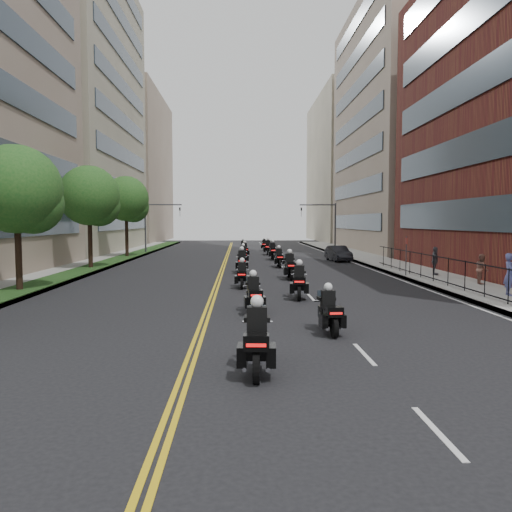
{
  "coord_description": "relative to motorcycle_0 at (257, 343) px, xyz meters",
  "views": [
    {
      "loc": [
        -0.18,
        -13.19,
        3.61
      ],
      "look_at": [
        0.68,
        12.51,
        1.8
      ],
      "focal_mm": 35.0,
      "sensor_mm": 36.0,
      "label": 1
    }
  ],
  "objects": [
    {
      "name": "motorcycle_0",
      "position": [
        0.0,
        0.0,
        0.0
      ],
      "size": [
        0.61,
        2.5,
        1.85
      ],
      "rotation": [
        0.0,
        0.0,
        -0.05
      ],
      "color": "black",
      "rests_on": "ground"
    },
    {
      "name": "ground",
      "position": [
        -0.23,
        1.56,
        -0.73
      ],
      "size": [
        160.0,
        160.0,
        0.0
      ],
      "primitive_type": "plane",
      "color": "black",
      "rests_on": "ground"
    },
    {
      "name": "street_trees",
      "position": [
        -11.28,
        20.16,
        4.4
      ],
      "size": [
        4.4,
        38.4,
        7.98
      ],
      "color": "#311F16",
      "rests_on": "ground"
    },
    {
      "name": "sidewalk_left",
      "position": [
        -12.23,
        26.56,
        -0.65
      ],
      "size": [
        4.0,
        90.0,
        0.15
      ],
      "primitive_type": "cube",
      "color": "gray",
      "rests_on": "ground"
    },
    {
      "name": "motorcycle_5",
      "position": [
        2.72,
        19.05,
        0.01
      ],
      "size": [
        0.59,
        2.54,
        1.88
      ],
      "rotation": [
        0.0,
        0.0,
        0.01
      ],
      "color": "black",
      "rests_on": "ground"
    },
    {
      "name": "pedestrian_a",
      "position": [
        12.15,
        11.01,
        0.4
      ],
      "size": [
        0.61,
        0.8,
        1.97
      ],
      "primitive_type": "imported",
      "rotation": [
        0.0,
        0.0,
        1.36
      ],
      "color": "#54599A",
      "rests_on": "sidewalk_right"
    },
    {
      "name": "sidewalk_right",
      "position": [
        11.77,
        26.56,
        -0.65
      ],
      "size": [
        4.0,
        90.0,
        0.15
      ],
      "primitive_type": "cube",
      "color": "gray",
      "rests_on": "ground"
    },
    {
      "name": "iron_fence",
      "position": [
        10.77,
        13.56,
        0.17
      ],
      "size": [
        0.05,
        28.0,
        1.5
      ],
      "color": "black",
      "rests_on": "sidewalk_right"
    },
    {
      "name": "pedestrian_c",
      "position": [
        12.13,
        19.81,
        0.32
      ],
      "size": [
        0.88,
        1.14,
        1.81
      ],
      "primitive_type": "imported",
      "rotation": [
        0.0,
        0.0,
        1.09
      ],
      "color": "#46474F",
      "rests_on": "sidewalk_right"
    },
    {
      "name": "building_right_tan",
      "position": [
        21.25,
        49.56,
        14.27
      ],
      "size": [
        15.11,
        28.0,
        30.0
      ],
      "color": "gray",
      "rests_on": "ground"
    },
    {
      "name": "pedestrian_b",
      "position": [
        12.92,
        15.19,
        0.25
      ],
      "size": [
        0.8,
        0.93,
        1.66
      ],
      "primitive_type": "imported",
      "rotation": [
        0.0,
        0.0,
        1.34
      ],
      "color": "#8C5B4C",
      "rests_on": "sidewalk_right"
    },
    {
      "name": "motorcycle_10",
      "position": [
        0.12,
        37.81,
        -0.08
      ],
      "size": [
        0.63,
        2.24,
        1.65
      ],
      "rotation": [
        0.0,
        0.0,
        0.11
      ],
      "color": "black",
      "rests_on": "ground"
    },
    {
      "name": "building_left_mid",
      "position": [
        -22.21,
        49.56,
        16.27
      ],
      "size": [
        16.11,
        28.0,
        34.0
      ],
      "color": "gray",
      "rests_on": "ground"
    },
    {
      "name": "motorcycle_8",
      "position": [
        -0.07,
        30.3,
        -0.05
      ],
      "size": [
        0.56,
        2.34,
        1.73
      ],
      "rotation": [
        0.0,
        0.0,
        0.05
      ],
      "color": "black",
      "rests_on": "ground"
    },
    {
      "name": "motorcycle_3",
      "position": [
        2.37,
        11.33,
        -0.01
      ],
      "size": [
        0.71,
        2.46,
        1.82
      ],
      "rotation": [
        0.0,
        0.0,
        -0.11
      ],
      "color": "black",
      "rests_on": "ground"
    },
    {
      "name": "motorcycle_9",
      "position": [
        2.7,
        34.57,
        0.01
      ],
      "size": [
        0.6,
        2.55,
        1.88
      ],
      "rotation": [
        0.0,
        0.0,
        0.03
      ],
      "color": "black",
      "rests_on": "ground"
    },
    {
      "name": "motorcycle_12",
      "position": [
        0.02,
        45.5,
        -0.09
      ],
      "size": [
        0.5,
        2.18,
        1.61
      ],
      "rotation": [
        0.0,
        0.0,
        -0.01
      ],
      "color": "black",
      "rests_on": "ground"
    },
    {
      "name": "motorcycle_1",
      "position": [
        2.47,
        4.13,
        -0.09
      ],
      "size": [
        0.56,
        2.2,
        1.62
      ],
      "rotation": [
        0.0,
        0.0,
        0.07
      ],
      "color": "black",
      "rests_on": "ground"
    },
    {
      "name": "motorcycle_4",
      "position": [
        -0.26,
        15.18,
        -0.09
      ],
      "size": [
        0.51,
        2.2,
        1.62
      ],
      "rotation": [
        0.0,
        0.0,
        -0.03
      ],
      "color": "black",
      "rests_on": "ground"
    },
    {
      "name": "grass_strip",
      "position": [
        -11.43,
        26.56,
        -0.56
      ],
      "size": [
        2.0,
        90.0,
        0.04
      ],
      "primitive_type": "cube",
      "color": "#193513",
      "rests_on": "sidewalk_left"
    },
    {
      "name": "parked_sedan",
      "position": [
        8.5,
        32.86,
        -0.04
      ],
      "size": [
        1.88,
        4.34,
        1.39
      ],
      "primitive_type": "imported",
      "rotation": [
        0.0,
        0.0,
        0.1
      ],
      "color": "black",
      "rests_on": "ground"
    },
    {
      "name": "building_right_far",
      "position": [
        21.27,
        79.56,
        12.27
      ],
      "size": [
        15.0,
        28.0,
        26.0
      ],
      "primitive_type": "cube",
      "color": "gray",
      "rests_on": "ground"
    },
    {
      "name": "motorcycle_13",
      "position": [
        2.64,
        49.42,
        -0.1
      ],
      "size": [
        0.57,
        2.15,
        1.59
      ],
      "rotation": [
        0.0,
        0.0,
        -0.08
      ],
      "color": "black",
      "rests_on": "ground"
    },
    {
      "name": "traffic_signal_right",
      "position": [
        9.31,
        43.56,
        2.97
      ],
      "size": [
        4.09,
        0.2,
        5.6
      ],
      "color": "#3F3F44",
      "rests_on": "ground"
    },
    {
      "name": "motorcycle_7",
      "position": [
        2.67,
        26.96,
        -0.05
      ],
      "size": [
        0.54,
        2.33,
        1.72
      ],
      "rotation": [
        0.0,
        0.0,
        0.02
      ],
      "color": "black",
      "rests_on": "ground"
    },
    {
      "name": "motorcycle_11",
      "position": [
        2.64,
        41.41,
        -0.01
      ],
      "size": [
        0.65,
        2.48,
        1.83
      ],
      "rotation": [
        0.0,
        0.0,
        -0.08
      ],
      "color": "black",
      "rests_on": "ground"
    },
    {
      "name": "traffic_signal_left",
      "position": [
        -9.77,
        43.56,
        2.97
      ],
      "size": [
        4.09,
        0.2,
        5.6
      ],
      "color": "#3F3F44",
      "rests_on": "ground"
    },
    {
      "name": "building_left_far",
      "position": [
        -22.23,
        79.56,
        12.27
      ],
      "size": [
        16.0,
        28.0,
        26.0
      ],
      "primitive_type": "cube",
      "color": "gray",
      "rests_on": "ground"
    },
    {
      "name": "motorcycle_2",
      "position": [
        0.14,
        7.69,
        -0.06
      ],
      "size": [
        0.6,
        2.29,
        1.69
      ],
      "rotation": [
        0.0,
        0.0,
        0.08
      ],
      "color": "black",
      "rests_on": "ground"
    },
    {
      "name": "motorcycle_6",
      "position": [
        -0.24,
        22.95,
        -0.0
      ],
      "size": [
        0.57,
        2.49,
        1.84
      ],
      "rotation": [
        0.0,
        0.0,
        0.0
      ],
      "color": "black",
      "rests_on": "ground"
    }
  ]
}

